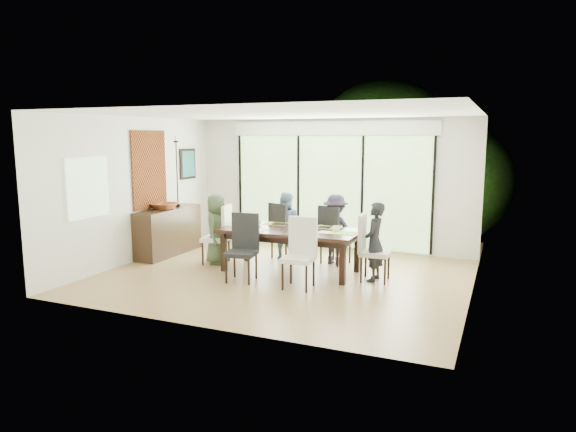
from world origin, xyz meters
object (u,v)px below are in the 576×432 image
at_px(chair_right_end, 376,248).
at_px(vase, 294,225).
at_px(chair_left_end, 216,234).
at_px(chair_far_left, 286,230).
at_px(chair_far_right, 336,234).
at_px(cup_c, 336,229).
at_px(person_left_end, 216,229).
at_px(person_far_left, 286,226).
at_px(person_far_right, 335,229).
at_px(person_right_end, 374,242).
at_px(chair_near_left, 241,248).
at_px(table_top, 290,231).
at_px(chair_near_right, 298,253).
at_px(bowl, 164,206).
at_px(sideboard, 169,231).
at_px(cup_a, 258,222).
at_px(laptop, 244,226).
at_px(cup_b, 296,228).

height_order(chair_right_end, vase, chair_right_end).
relative_size(chair_left_end, chair_far_left, 1.00).
bearing_deg(chair_far_right, chair_far_left, 18.69).
bearing_deg(vase, cup_c, 3.81).
distance_m(person_left_end, person_far_left, 1.32).
bearing_deg(person_far_right, person_right_end, 142.55).
relative_size(chair_left_end, chair_right_end, 1.00).
relative_size(chair_far_left, cup_c, 8.87).
height_order(chair_far_left, chair_near_left, same).
xyz_separation_m(table_top, chair_right_end, (1.50, 0.00, -0.17)).
xyz_separation_m(chair_near_right, bowl, (-3.25, 1.04, 0.43)).
relative_size(chair_far_right, sideboard, 0.67).
bearing_deg(vase, bowl, 177.55).
height_order(chair_left_end, chair_right_end, same).
bearing_deg(sideboard, table_top, -5.60).
bearing_deg(person_far_right, cup_a, 32.84).
height_order(person_far_right, cup_a, person_far_right).
xyz_separation_m(chair_far_left, chair_near_right, (0.95, -1.72, 0.00)).
bearing_deg(chair_far_right, chair_right_end, 156.87).
bearing_deg(bowl, cup_a, -0.55).
relative_size(chair_right_end, cup_c, 8.87).
distance_m(table_top, bowl, 2.77).
bearing_deg(chair_right_end, person_right_end, 86.50).
distance_m(cup_c, bowl, 3.56).
xyz_separation_m(chair_near_right, laptop, (-1.35, 0.77, 0.21)).
height_order(table_top, person_far_right, person_far_right).
bearing_deg(bowl, person_left_end, -7.61).
bearing_deg(cup_a, chair_right_end, -3.90).
bearing_deg(chair_right_end, person_left_end, 86.50).
height_order(chair_right_end, sideboard, chair_right_end).
bearing_deg(person_left_end, chair_far_right, -78.76).
bearing_deg(chair_near_left, chair_right_end, 15.05).
relative_size(table_top, cup_c, 19.35).
relative_size(chair_far_right, person_far_right, 0.85).
height_order(table_top, chair_far_right, chair_far_right).
bearing_deg(cup_b, chair_right_end, 4.24).
xyz_separation_m(laptop, bowl, (-1.90, 0.27, 0.22)).
xyz_separation_m(person_right_end, laptop, (-2.33, -0.10, 0.12)).
height_order(chair_far_right, person_far_right, person_far_right).
bearing_deg(cup_b, chair_left_end, 176.53).
xyz_separation_m(chair_near_left, person_far_right, (1.05, 1.70, 0.10)).
height_order(chair_left_end, chair_near_right, same).
bearing_deg(chair_left_end, laptop, 68.98).
height_order(chair_near_left, cup_c, chair_near_left).
relative_size(person_left_end, sideboard, 0.79).
relative_size(person_right_end, cup_b, 12.90).
height_order(person_right_end, cup_a, person_right_end).
bearing_deg(laptop, chair_far_left, 21.86).
xyz_separation_m(vase, sideboard, (-2.80, 0.22, -0.35)).
bearing_deg(person_right_end, chair_left_end, -89.81).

